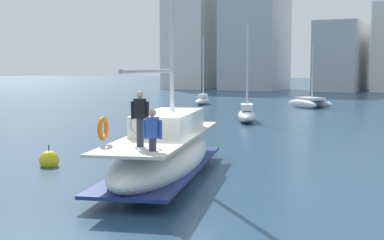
{
  "coord_description": "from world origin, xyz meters",
  "views": [
    {
      "loc": [
        8.53,
        -15.1,
        3.67
      ],
      "look_at": [
        -0.59,
        2.41,
        1.8
      ],
      "focal_mm": 50.81,
      "sensor_mm": 36.0,
      "label": 1
    }
  ],
  "objects_px": {
    "main_sailboat": "(165,151)",
    "moored_catamaran": "(247,114)",
    "moored_cutter_right": "(203,100)",
    "moored_sloop_far": "(310,102)",
    "mooring_buoy": "(49,160)"
  },
  "relations": [
    {
      "from": "main_sailboat",
      "to": "moored_sloop_far",
      "type": "bearing_deg",
      "value": 97.54
    },
    {
      "from": "main_sailboat",
      "to": "moored_cutter_right",
      "type": "xyz_separation_m",
      "value": [
        -15.61,
        34.29,
        -0.42
      ]
    },
    {
      "from": "main_sailboat",
      "to": "moored_catamaran",
      "type": "height_order",
      "value": "main_sailboat"
    },
    {
      "from": "moored_sloop_far",
      "to": "mooring_buoy",
      "type": "xyz_separation_m",
      "value": [
        -0.36,
        -35.06,
        -0.31
      ]
    },
    {
      "from": "moored_sloop_far",
      "to": "mooring_buoy",
      "type": "relative_size",
      "value": 5.96
    },
    {
      "from": "mooring_buoy",
      "to": "moored_cutter_right",
      "type": "bearing_deg",
      "value": 107.16
    },
    {
      "from": "mooring_buoy",
      "to": "main_sailboat",
      "type": "bearing_deg",
      "value": 1.66
    },
    {
      "from": "main_sailboat",
      "to": "moored_catamaran",
      "type": "bearing_deg",
      "value": 103.91
    },
    {
      "from": "moored_sloop_far",
      "to": "moored_cutter_right",
      "type": "bearing_deg",
      "value": -176.7
    },
    {
      "from": "moored_sloop_far",
      "to": "mooring_buoy",
      "type": "distance_m",
      "value": 35.07
    },
    {
      "from": "main_sailboat",
      "to": "moored_sloop_far",
      "type": "relative_size",
      "value": 2.2
    },
    {
      "from": "main_sailboat",
      "to": "moored_cutter_right",
      "type": "bearing_deg",
      "value": 114.48
    },
    {
      "from": "moored_catamaran",
      "to": "mooring_buoy",
      "type": "height_order",
      "value": "moored_catamaran"
    },
    {
      "from": "moored_sloop_far",
      "to": "moored_cutter_right",
      "type": "distance_m",
      "value": 11.01
    },
    {
      "from": "moored_cutter_right",
      "to": "mooring_buoy",
      "type": "distance_m",
      "value": 36.04
    }
  ]
}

